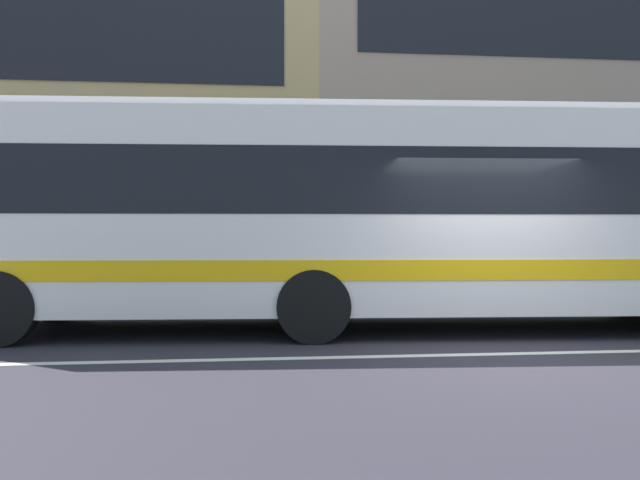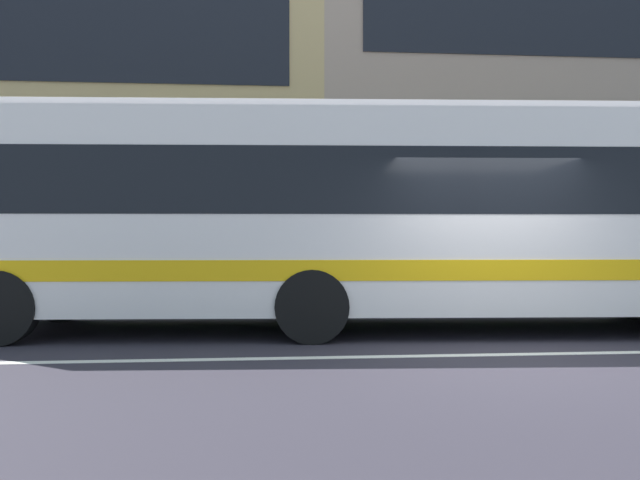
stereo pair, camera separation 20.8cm
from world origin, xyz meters
name	(u,v)px [view 1 (the left image)]	position (x,y,z in m)	size (l,w,h in m)	color
ground_plane	(512,354)	(0.00, 0.00, 0.00)	(160.00, 160.00, 0.00)	#2E2A34
lane_centre_line	(512,354)	(0.00, 0.00, 0.00)	(60.00, 0.16, 0.01)	silver
hedge_row_far	(416,280)	(0.22, 5.51, 0.51)	(19.88, 1.10, 1.02)	#316E33
transit_bus	(358,211)	(-1.57, 2.12, 1.83)	(11.87, 3.11, 3.32)	white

